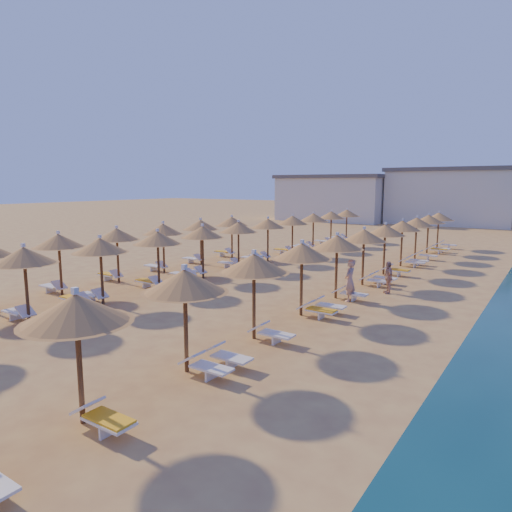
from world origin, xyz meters
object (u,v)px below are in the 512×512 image
Objects in this scene: beachgoer_c at (388,277)px; beachgoer_a at (350,281)px; parasol_row_east at (351,240)px; parasol_row_west at (221,230)px.

beachgoer_a is at bearing -58.01° from beachgoer_c.
parasol_row_east is at bearing -157.72° from beachgoer_a.
parasol_row_west is at bearing -123.94° from beachgoer_c.
parasol_row_east is 1.00× the size of parasol_row_west.
parasol_row_west reaches higher than beachgoer_a.
beachgoer_a is at bearing -12.26° from parasol_row_west.
beachgoer_a is (8.75, -1.90, -1.60)m from parasol_row_west.
parasol_row_east and parasol_row_west have the same top height.
parasol_row_west is 9.87m from beachgoer_c.
parasol_row_east is 8.00m from parasol_row_west.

